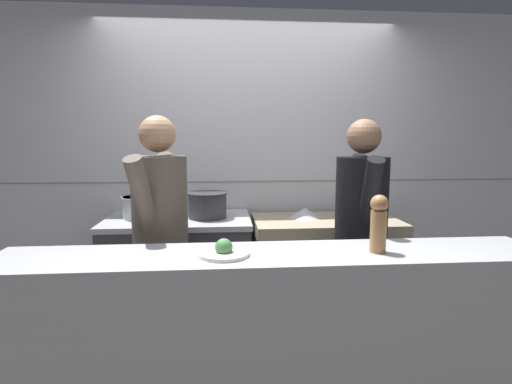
% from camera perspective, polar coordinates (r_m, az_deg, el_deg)
% --- Properties ---
extents(wall_back_tiled, '(8.00, 0.06, 2.60)m').
position_cam_1_polar(wall_back_tiled, '(3.51, -1.16, 4.02)').
color(wall_back_tiled, silver).
rests_on(wall_back_tiled, ground_plane).
extents(oven_range, '(1.11, 0.71, 0.91)m').
position_cam_1_polar(oven_range, '(3.29, -10.83, -11.39)').
color(oven_range, '#38383D').
rests_on(oven_range, ground_plane).
extents(prep_counter, '(1.15, 0.65, 0.88)m').
position_cam_1_polar(prep_counter, '(3.38, 9.76, -11.18)').
color(prep_counter, gray).
rests_on(prep_counter, ground_plane).
extents(pass_counter, '(2.75, 0.45, 0.96)m').
position_cam_1_polar(pass_counter, '(2.18, 2.69, -21.04)').
color(pass_counter, '#B7BABF').
rests_on(pass_counter, ground_plane).
extents(stock_pot, '(0.30, 0.30, 0.17)m').
position_cam_1_polar(stock_pot, '(3.21, -16.03, -2.01)').
color(stock_pot, '#B7BABF').
rests_on(stock_pot, oven_range).
extents(sauce_pot, '(0.31, 0.31, 0.20)m').
position_cam_1_polar(sauce_pot, '(3.11, -6.97, -1.78)').
color(sauce_pot, '#2D2D33').
rests_on(sauce_pot, oven_range).
extents(mixing_bowl_steel, '(0.26, 0.26, 0.08)m').
position_cam_1_polar(mixing_bowl_steel, '(3.29, 7.02, -2.96)').
color(mixing_bowl_steel, '#B7BABF').
rests_on(mixing_bowl_steel, prep_counter).
extents(chefs_knife, '(0.34, 0.25, 0.02)m').
position_cam_1_polar(chefs_knife, '(3.26, 14.22, -3.83)').
color(chefs_knife, '#B7BABF').
rests_on(chefs_knife, prep_counter).
extents(plated_dish_main, '(0.25, 0.25, 0.09)m').
position_cam_1_polar(plated_dish_main, '(1.95, -4.62, -8.45)').
color(plated_dish_main, white).
rests_on(plated_dish_main, pass_counter).
extents(pepper_mill, '(0.09, 0.09, 0.29)m').
position_cam_1_polar(pepper_mill, '(2.05, 17.11, -4.16)').
color(pepper_mill, '#AD7A47').
rests_on(pepper_mill, pass_counter).
extents(chef_head_cook, '(0.42, 0.72, 1.66)m').
position_cam_1_polar(chef_head_cook, '(2.55, -13.46, -6.17)').
color(chef_head_cook, black).
rests_on(chef_head_cook, ground_plane).
extents(chef_sous, '(0.37, 0.72, 1.65)m').
position_cam_1_polar(chef_sous, '(2.70, 14.71, -5.59)').
color(chef_sous, black).
rests_on(chef_sous, ground_plane).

